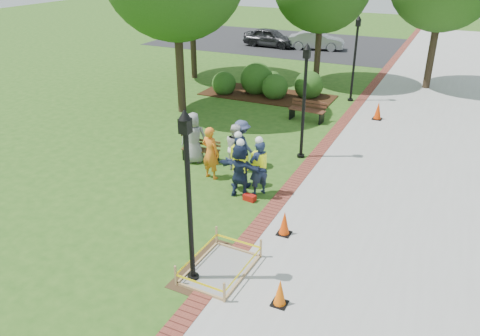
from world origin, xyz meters
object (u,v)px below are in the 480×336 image
at_px(bench_near, 201,154).
at_px(hivis_worker_b, 259,166).
at_px(lamp_near, 188,187).
at_px(hivis_worker_c, 238,159).
at_px(hivis_worker_a, 240,168).
at_px(cone_front, 280,293).
at_px(wet_concrete_pad, 220,263).

distance_m(bench_near, hivis_worker_b, 3.41).
height_order(lamp_near, hivis_worker_b, lamp_near).
xyz_separation_m(hivis_worker_b, hivis_worker_c, (-0.84, 0.26, -0.03)).
distance_m(hivis_worker_a, hivis_worker_c, 0.73).
bearing_deg(hivis_worker_c, cone_front, -55.39).
height_order(cone_front, hivis_worker_a, hivis_worker_a).
height_order(lamp_near, hivis_worker_c, lamp_near).
bearing_deg(wet_concrete_pad, hivis_worker_c, 110.04).
height_order(cone_front, hivis_worker_b, hivis_worker_b).
height_order(bench_near, cone_front, bench_near).
height_order(hivis_worker_a, hivis_worker_c, hivis_worker_a).
height_order(hivis_worker_a, hivis_worker_b, hivis_worker_b).
bearing_deg(hivis_worker_c, wet_concrete_pad, -69.96).
height_order(wet_concrete_pad, hivis_worker_b, hivis_worker_b).
bearing_deg(wet_concrete_pad, lamp_near, -128.97).
distance_m(bench_near, hivis_worker_a, 3.22).
height_order(wet_concrete_pad, hivis_worker_c, hivis_worker_c).
bearing_deg(lamp_near, hivis_worker_a, 100.05).
relative_size(bench_near, lamp_near, 0.34).
bearing_deg(bench_near, hivis_worker_c, -30.12).
relative_size(wet_concrete_pad, hivis_worker_b, 1.19).
distance_m(wet_concrete_pad, hivis_worker_b, 4.19).
relative_size(lamp_near, hivis_worker_b, 2.15).
xyz_separation_m(lamp_near, hivis_worker_c, (-1.13, 4.86, -1.53)).
bearing_deg(cone_front, hivis_worker_c, 124.61).
bearing_deg(wet_concrete_pad, cone_front, -16.13).
bearing_deg(hivis_worker_a, lamp_near, -79.95).
bearing_deg(hivis_worker_b, hivis_worker_a, -141.22).
bearing_deg(cone_front, bench_near, 132.04).
bearing_deg(hivis_worker_a, hivis_worker_c, 121.07).
relative_size(bench_near, hivis_worker_a, 0.74).
bearing_deg(wet_concrete_pad, hivis_worker_a, 107.97).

